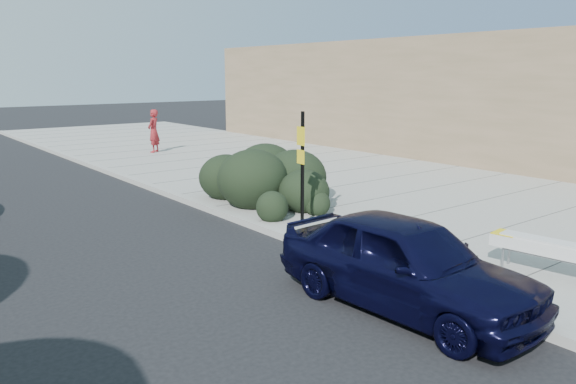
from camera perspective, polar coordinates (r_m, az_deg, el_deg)
name	(u,v)px	position (r m, az deg, el deg)	size (l,w,h in m)	color
ground	(308,248)	(12.08, 2.01, -5.72)	(120.00, 120.00, 0.00)	black
sidewalk_near	(339,180)	(19.31, 5.22, 1.18)	(11.20, 50.00, 0.15)	gray
curb_near	(194,203)	(16.08, -9.51, -1.09)	(0.22, 50.00, 0.17)	#9E9E99
building_near	(530,100)	(24.48, 23.39, 8.61)	(6.00, 36.00, 5.00)	brown
bench	(552,249)	(10.90, 25.27, -5.26)	(0.72, 2.17, 0.64)	gray
bike_rack	(275,180)	(15.61, -1.36, 1.18)	(0.27, 0.65, 1.00)	black
sign_post	(302,161)	(13.06, 1.42, 3.12)	(0.11, 0.31, 2.67)	black
hedge	(260,171)	(15.72, -2.82, 2.18)	(2.28, 4.55, 1.71)	black
sedan_navy	(405,263)	(9.06, 11.83, -7.04)	(1.79, 4.44, 1.51)	black
pedestrian	(154,131)	(26.21, -13.49, 6.05)	(0.71, 0.46, 1.94)	maroon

